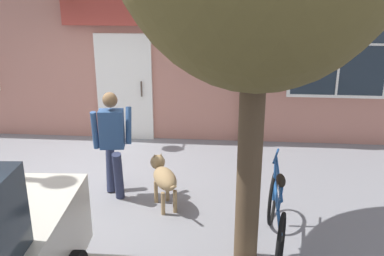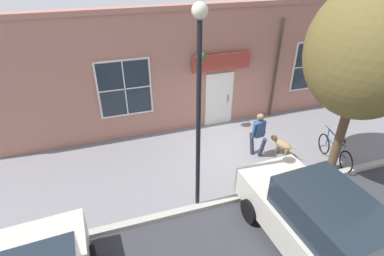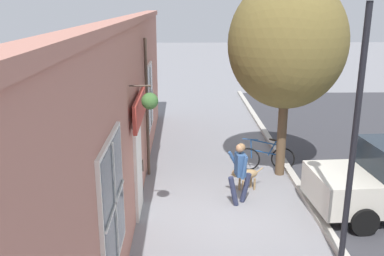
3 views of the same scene
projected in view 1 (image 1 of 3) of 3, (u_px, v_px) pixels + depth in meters
ground_plane at (88, 185)px, 6.69m from camera, size 90.00×90.00×0.00m
storefront_facade at (118, 24)px, 8.16m from camera, size 0.95×18.00×4.50m
pedestrian_walking at (112, 136)px, 6.09m from camera, size 0.63×0.55×1.58m
dog_on_leash at (164, 177)px, 5.95m from camera, size 0.94×0.52×0.68m
leaning_bicycle at (276, 215)px, 5.08m from camera, size 1.74×0.21×1.01m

